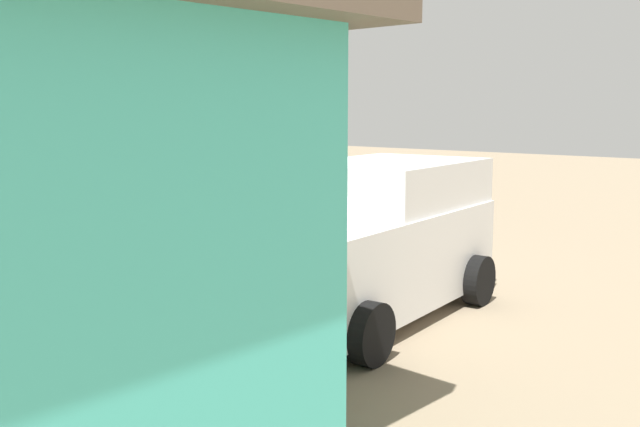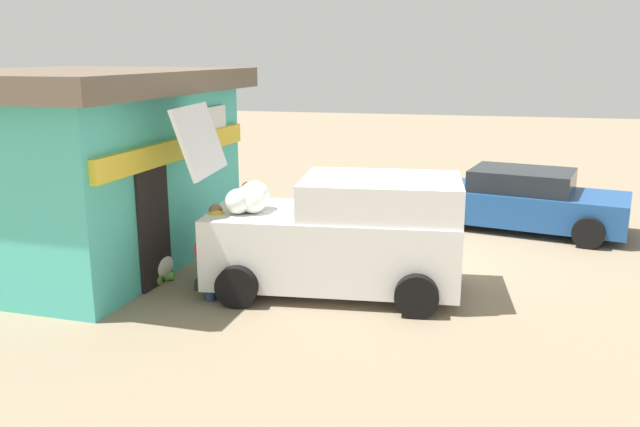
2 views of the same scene
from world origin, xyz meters
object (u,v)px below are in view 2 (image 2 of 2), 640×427
at_px(customer_bending, 218,243).
at_px(storefront_bar, 80,164).
at_px(paint_bucket, 238,234).
at_px(delivery_van, 340,234).
at_px(unloaded_banana_pile, 154,267).
at_px(parked_sedan, 521,201).
at_px(vendor_standing, 248,218).

bearing_deg(customer_bending, storefront_bar, 68.29).
bearing_deg(paint_bucket, delivery_van, -130.06).
bearing_deg(storefront_bar, unloaded_banana_pile, -115.40).
relative_size(delivery_van, parked_sedan, 0.96).
xyz_separation_m(delivery_van, vendor_standing, (0.88, 1.86, -0.06)).
bearing_deg(delivery_van, unloaded_banana_pile, 94.93).
distance_m(parked_sedan, paint_bucket, 6.18).
bearing_deg(paint_bucket, customer_bending, -165.73).
bearing_deg(unloaded_banana_pile, parked_sedan, -51.53).
height_order(storefront_bar, vendor_standing, storefront_bar).
xyz_separation_m(vendor_standing, customer_bending, (-1.56, -0.05, -0.02)).
distance_m(delivery_van, customer_bending, 1.94).
bearing_deg(unloaded_banana_pile, delivery_van, -85.07).
xyz_separation_m(parked_sedan, paint_bucket, (-2.56, 5.60, -0.42)).
height_order(storefront_bar, delivery_van, storefront_bar).
bearing_deg(delivery_van, parked_sedan, -33.27).
distance_m(delivery_van, paint_bucket, 3.38).
bearing_deg(customer_bending, delivery_van, -69.58).
bearing_deg(delivery_van, vendor_standing, 64.57).
distance_m(storefront_bar, delivery_van, 5.06).
bearing_deg(delivery_van, paint_bucket, 49.94).
bearing_deg(storefront_bar, customer_bending, -111.71).
height_order(parked_sedan, unloaded_banana_pile, parked_sedan).
bearing_deg(unloaded_banana_pile, customer_bending, -106.55).
xyz_separation_m(vendor_standing, unloaded_banana_pile, (-1.16, 1.31, -0.66)).
relative_size(parked_sedan, paint_bucket, 11.45).
distance_m(storefront_bar, paint_bucket, 3.29).
distance_m(storefront_bar, unloaded_banana_pile, 2.52).
bearing_deg(parked_sedan, vendor_standing, 127.62).
bearing_deg(paint_bucket, parked_sedan, -65.42).
bearing_deg(paint_bucket, vendor_standing, -151.74).
xyz_separation_m(delivery_van, paint_bucket, (2.13, 2.53, -0.74)).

